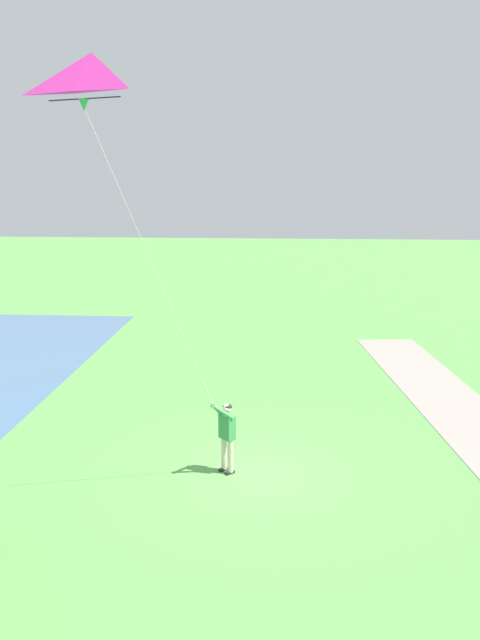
{
  "coord_description": "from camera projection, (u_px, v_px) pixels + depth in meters",
  "views": [
    {
      "loc": [
        -0.65,
        15.36,
        7.11
      ],
      "look_at": [
        0.38,
        0.97,
        4.0
      ],
      "focal_mm": 38.54,
      "sensor_mm": 36.0,
      "label": 1
    }
  ],
  "objects": [
    {
      "name": "flying_kite",
      "position": [
        93.0,
        84.0,
        12.86
      ],
      "size": [
        2.97,
        2.5,
        7.48
      ],
      "color": "#E02D9E"
    },
    {
      "name": "ground_plane",
      "position": [
        259.0,
        474.0,
        16.53
      ],
      "size": [
        120.0,
        120.0,
        0.0
      ],
      "primitive_type": "plane",
      "color": "#569947"
    },
    {
      "name": "person_kite_flyer",
      "position": [
        226.0,
        431.0,
        16.41
      ],
      "size": [
        0.59,
        0.59,
        1.83
      ],
      "color": "#232328",
      "rests_on": "ground"
    }
  ]
}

